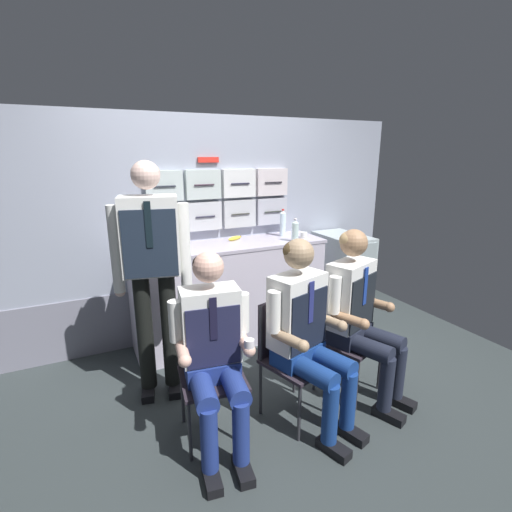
% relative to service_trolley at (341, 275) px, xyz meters
% --- Properties ---
extents(ground, '(4.80, 4.80, 0.04)m').
position_rel_service_trolley_xyz_m(ground, '(-1.37, -1.00, -0.53)').
color(ground, '#2D3435').
extents(galley_bulkhead, '(4.20, 0.14, 2.15)m').
position_rel_service_trolley_xyz_m(galley_bulkhead, '(-1.36, 0.37, 0.55)').
color(galley_bulkhead, '#959BAE').
rests_on(galley_bulkhead, ground).
extents(galley_counter, '(1.87, 0.53, 0.98)m').
position_rel_service_trolley_xyz_m(galley_counter, '(-1.28, 0.09, -0.02)').
color(galley_counter, '#BEB5C8').
rests_on(galley_counter, ground).
extents(service_trolley, '(0.40, 0.65, 0.96)m').
position_rel_service_trolley_xyz_m(service_trolley, '(0.00, 0.00, 0.00)').
color(service_trolley, black).
rests_on(service_trolley, ground).
extents(folding_chair_left, '(0.45, 0.45, 0.83)m').
position_rel_service_trolley_xyz_m(folding_chair_left, '(-1.86, -1.01, -0.01)').
color(folding_chair_left, '#2D2D33').
rests_on(folding_chair_left, ground).
extents(crew_member_left, '(0.50, 0.64, 1.25)m').
position_rel_service_trolley_xyz_m(crew_member_left, '(-1.88, -1.17, 0.17)').
color(crew_member_left, black).
rests_on(crew_member_left, ground).
extents(folding_chair_right, '(0.50, 0.50, 0.83)m').
position_rel_service_trolley_xyz_m(folding_chair_right, '(-1.31, -1.08, -0.01)').
color(folding_chair_right, '#2D2D33').
rests_on(folding_chair_right, ground).
extents(crew_member_right, '(0.54, 0.70, 1.28)m').
position_rel_service_trolley_xyz_m(crew_member_right, '(-1.26, -1.23, 0.19)').
color(crew_member_right, black).
rests_on(crew_member_right, ground).
extents(folding_chair_by_counter, '(0.52, 0.52, 0.83)m').
position_rel_service_trolley_xyz_m(folding_chair_by_counter, '(-0.81, -1.00, -0.01)').
color(folding_chair_by_counter, '#2D2D33').
rests_on(folding_chair_by_counter, ground).
extents(crew_member_by_counter, '(0.56, 0.70, 1.28)m').
position_rel_service_trolley_xyz_m(crew_member_by_counter, '(-0.75, -1.15, 0.19)').
color(crew_member_by_counter, black).
rests_on(crew_member_by_counter, ground).
extents(crew_member_standing, '(0.54, 0.33, 1.76)m').
position_rel_service_trolley_xyz_m(crew_member_standing, '(-2.09, -0.48, 0.55)').
color(crew_member_standing, black).
rests_on(crew_member_standing, ground).
extents(water_bottle_tall, '(0.07, 0.07, 0.22)m').
position_rel_service_trolley_xyz_m(water_bottle_tall, '(-0.66, -0.09, 0.57)').
color(water_bottle_tall, silver).
rests_on(water_bottle_tall, galley_counter).
extents(water_bottle_blue_cap, '(0.06, 0.06, 0.28)m').
position_rel_service_trolley_xyz_m(water_bottle_blue_cap, '(-0.65, 0.17, 0.60)').
color(water_bottle_blue_cap, silver).
rests_on(water_bottle_blue_cap, galley_counter).
extents(sparkling_bottle_green, '(0.07, 0.07, 0.30)m').
position_rel_service_trolley_xyz_m(sparkling_bottle_green, '(-1.98, -0.03, 0.61)').
color(sparkling_bottle_green, silver).
rests_on(sparkling_bottle_green, galley_counter).
extents(espresso_cup_small, '(0.06, 0.06, 0.08)m').
position_rel_service_trolley_xyz_m(espresso_cup_small, '(-2.01, 0.16, 0.51)').
color(espresso_cup_small, white).
rests_on(espresso_cup_small, galley_counter).
extents(coffee_cup_white, '(0.07, 0.07, 0.06)m').
position_rel_service_trolley_xyz_m(coffee_cup_white, '(-0.50, -0.00, 0.50)').
color(coffee_cup_white, silver).
rests_on(coffee_cup_white, galley_counter).
extents(paper_cup_tan, '(0.07, 0.07, 0.06)m').
position_rel_service_trolley_xyz_m(paper_cup_tan, '(-1.95, 0.25, 0.50)').
color(paper_cup_tan, '#D0A489').
rests_on(paper_cup_tan, galley_counter).
extents(paper_cup_blue, '(0.07, 0.07, 0.07)m').
position_rel_service_trolley_xyz_m(paper_cup_blue, '(-1.68, 0.24, 0.51)').
color(paper_cup_blue, silver).
rests_on(paper_cup_blue, galley_counter).
extents(snack_banana, '(0.17, 0.10, 0.04)m').
position_rel_service_trolley_xyz_m(snack_banana, '(-1.17, 0.20, 0.49)').
color(snack_banana, yellow).
rests_on(snack_banana, galley_counter).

